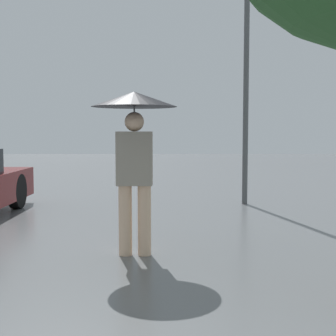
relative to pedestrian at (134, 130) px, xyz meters
The scene contains 2 objects.
pedestrian is the anchor object (origin of this frame).
street_lamp 4.68m from the pedestrian, 63.70° to the left, with size 0.27×0.27×4.82m.
Camera 1 is at (0.41, -0.87, 1.49)m, focal length 50.00 mm.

